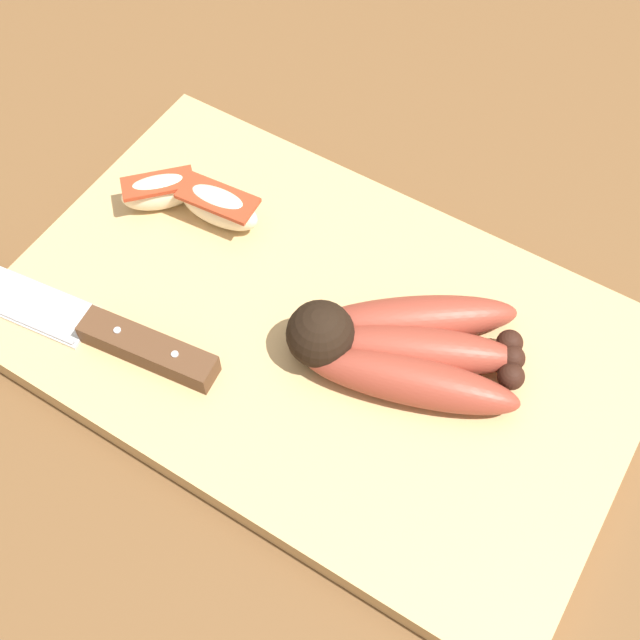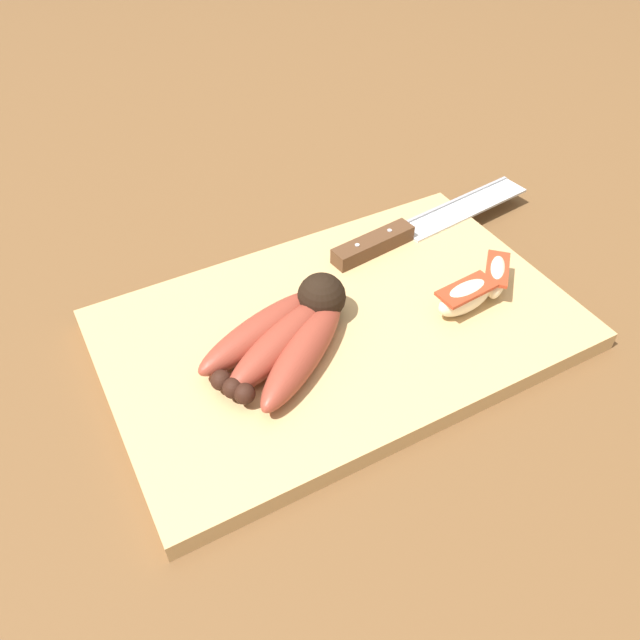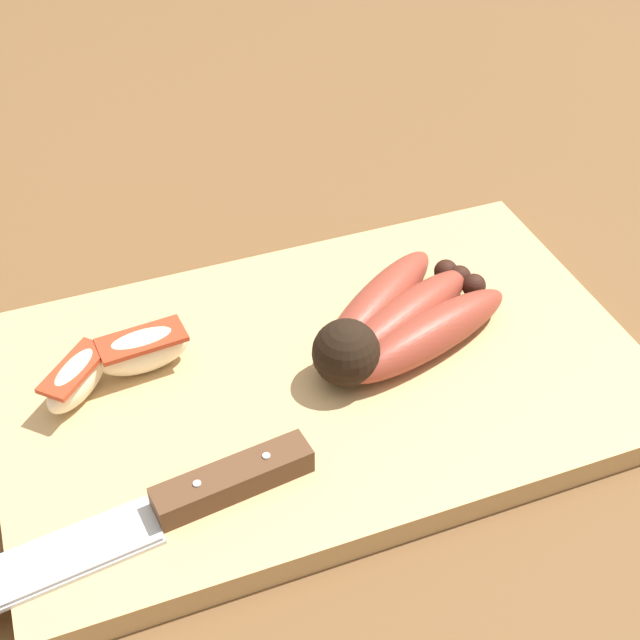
{
  "view_description": "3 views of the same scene",
  "coord_description": "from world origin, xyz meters",
  "px_view_note": "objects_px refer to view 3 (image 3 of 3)",
  "views": [
    {
      "loc": [
        0.17,
        -0.24,
        0.51
      ],
      "look_at": [
        0.02,
        -0.0,
        0.05
      ],
      "focal_mm": 45.75,
      "sensor_mm": 36.0,
      "label": 1
    },
    {
      "loc": [
        0.23,
        0.38,
        0.44
      ],
      "look_at": [
        0.03,
        0.01,
        0.03
      ],
      "focal_mm": 35.15,
      "sensor_mm": 36.0,
      "label": 2
    },
    {
      "loc": [
        -0.15,
        -0.4,
        0.45
      ],
      "look_at": [
        0.01,
        0.03,
        0.05
      ],
      "focal_mm": 49.28,
      "sensor_mm": 36.0,
      "label": 3
    }
  ],
  "objects_px": {
    "apple_wedge_near": "(77,379)",
    "apple_wedge_middle": "(143,350)",
    "banana_bunch": "(396,323)",
    "chefs_knife": "(158,513)"
  },
  "relations": [
    {
      "from": "apple_wedge_near",
      "to": "apple_wedge_middle",
      "type": "distance_m",
      "value": 0.05
    },
    {
      "from": "chefs_knife",
      "to": "apple_wedge_near",
      "type": "distance_m",
      "value": 0.12
    },
    {
      "from": "apple_wedge_near",
      "to": "chefs_knife",
      "type": "bearing_deg",
      "value": -77.2
    },
    {
      "from": "banana_bunch",
      "to": "apple_wedge_near",
      "type": "bearing_deg",
      "value": 173.62
    },
    {
      "from": "chefs_knife",
      "to": "apple_wedge_near",
      "type": "xyz_separation_m",
      "value": [
        -0.03,
        0.12,
        0.01
      ]
    },
    {
      "from": "chefs_knife",
      "to": "apple_wedge_middle",
      "type": "relative_size",
      "value": 4.2
    },
    {
      "from": "apple_wedge_near",
      "to": "banana_bunch",
      "type": "bearing_deg",
      "value": -6.38
    },
    {
      "from": "apple_wedge_near",
      "to": "apple_wedge_middle",
      "type": "xyz_separation_m",
      "value": [
        0.05,
        0.01,
        0.0
      ]
    },
    {
      "from": "apple_wedge_near",
      "to": "apple_wedge_middle",
      "type": "relative_size",
      "value": 0.85
    },
    {
      "from": "chefs_knife",
      "to": "apple_wedge_middle",
      "type": "bearing_deg",
      "value": 80.98
    }
  ]
}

